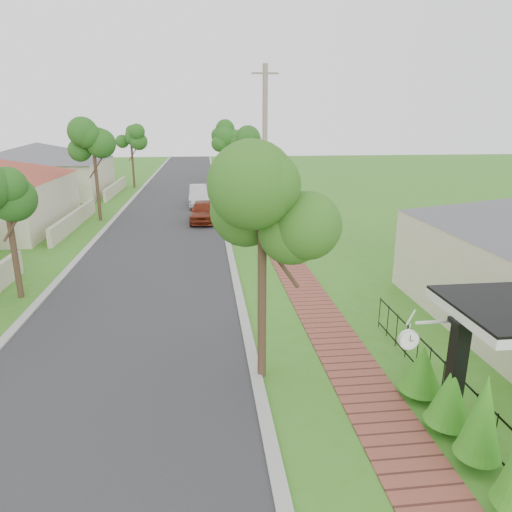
{
  "coord_description": "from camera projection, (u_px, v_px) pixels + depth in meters",
  "views": [
    {
      "loc": [
        -0.52,
        -8.88,
        6.32
      ],
      "look_at": [
        1.32,
        7.37,
        1.5
      ],
      "focal_mm": 32.0,
      "sensor_mm": 36.0,
      "label": 1
    }
  ],
  "objects": [
    {
      "name": "station_clock",
      "position": [
        410.0,
        338.0,
        9.59
      ],
      "size": [
        1.07,
        0.13,
        0.62
      ],
      "color": "white",
      "rests_on": "ground"
    },
    {
      "name": "street_trees",
      "position": [
        172.0,
        147.0,
        34.3
      ],
      "size": [
        10.7,
        37.65,
        5.89
      ],
      "color": "#382619",
      "rests_on": "ground"
    },
    {
      "name": "kerb_left",
      "position": [
        108.0,
        226.0,
        28.66
      ],
      "size": [
        0.3,
        120.0,
        0.1
      ],
      "primitive_type": "cube",
      "color": "#9E9E99",
      "rests_on": "ground"
    },
    {
      "name": "near_tree",
      "position": [
        262.0,
        216.0,
        10.64
      ],
      "size": [
        2.06,
        2.06,
        5.29
      ],
      "color": "#382619",
      "rests_on": "ground"
    },
    {
      "name": "road",
      "position": [
        167.0,
        225.0,
        29.05
      ],
      "size": [
        7.0,
        120.0,
        0.02
      ],
      "primitive_type": "cube",
      "color": "#28282B",
      "rests_on": "ground"
    },
    {
      "name": "parked_car_white",
      "position": [
        201.0,
        196.0,
        35.59
      ],
      "size": [
        1.74,
        4.83,
        1.58
      ],
      "primitive_type": "imported",
      "rotation": [
        0.0,
        0.0,
        -0.01
      ],
      "color": "#B8B8BA",
      "rests_on": "ground"
    },
    {
      "name": "picket_fence",
      "position": [
        443.0,
        379.0,
        10.69
      ],
      "size": [
        0.03,
        8.02,
        1.0
      ],
      "color": "black",
      "rests_on": "ground"
    },
    {
      "name": "hedge_row",
      "position": [
        464.0,
        410.0,
        9.0
      ],
      "size": [
        0.89,
        4.38,
        2.24
      ],
      "color": "#2E6B15",
      "rests_on": "ground"
    },
    {
      "name": "utility_pole",
      "position": [
        265.0,
        164.0,
        21.17
      ],
      "size": [
        1.2,
        0.24,
        8.78
      ],
      "color": "gray",
      "rests_on": "ground"
    },
    {
      "name": "parked_car_red",
      "position": [
        203.0,
        212.0,
        29.73
      ],
      "size": [
        1.81,
        4.15,
        1.39
      ],
      "primitive_type": "imported",
      "rotation": [
        0.0,
        0.0,
        -0.04
      ],
      "color": "maroon",
      "rests_on": "ground"
    },
    {
      "name": "kerb_right",
      "position": [
        224.0,
        224.0,
        29.44
      ],
      "size": [
        0.3,
        120.0,
        0.1
      ],
      "primitive_type": "cube",
      "color": "#9E9E99",
      "rests_on": "ground"
    },
    {
      "name": "far_house_grey",
      "position": [
        40.0,
        169.0,
        40.44
      ],
      "size": [
        15.56,
        15.56,
        4.6
      ],
      "color": "beige",
      "rests_on": "ground"
    },
    {
      "name": "porch_post",
      "position": [
        454.0,
        381.0,
        9.53
      ],
      "size": [
        0.48,
        0.48,
        2.52
      ],
      "color": "black",
      "rests_on": "ground"
    },
    {
      "name": "sidewalk",
      "position": [
        264.0,
        223.0,
        29.72
      ],
      "size": [
        1.5,
        120.0,
        0.03
      ],
      "primitive_type": "cube",
      "color": "brown",
      "rests_on": "ground"
    },
    {
      "name": "ground",
      "position": [
        235.0,
        413.0,
        10.31
      ],
      "size": [
        160.0,
        160.0,
        0.0
      ],
      "primitive_type": "plane",
      "color": "#3A761C",
      "rests_on": "ground"
    }
  ]
}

